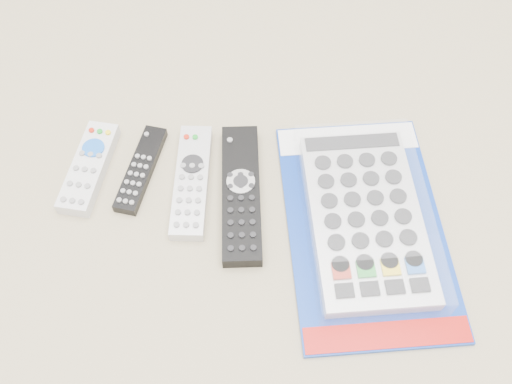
{
  "coord_description": "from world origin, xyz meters",
  "views": [
    {
      "loc": [
        0.06,
        -0.48,
        0.75
      ],
      "look_at": [
        0.04,
        -0.02,
        0.01
      ],
      "focal_mm": 40.0,
      "sensor_mm": 36.0,
      "label": 1
    }
  ],
  "objects_px": {
    "remote_small_grey": "(89,168)",
    "remote_slim_black": "(141,169)",
    "remote_silver_dvd": "(192,181)",
    "jumbo_remote_packaged": "(366,216)",
    "remote_large_black": "(241,193)"
  },
  "relations": [
    {
      "from": "jumbo_remote_packaged",
      "to": "remote_large_black",
      "type": "bearing_deg",
      "value": 161.49
    },
    {
      "from": "remote_small_grey",
      "to": "remote_silver_dvd",
      "type": "distance_m",
      "value": 0.16
    },
    {
      "from": "remote_small_grey",
      "to": "jumbo_remote_packaged",
      "type": "height_order",
      "value": "jumbo_remote_packaged"
    },
    {
      "from": "remote_slim_black",
      "to": "jumbo_remote_packaged",
      "type": "relative_size",
      "value": 0.41
    },
    {
      "from": "remote_slim_black",
      "to": "remote_large_black",
      "type": "bearing_deg",
      "value": -3.46
    },
    {
      "from": "remote_large_black",
      "to": "remote_small_grey",
      "type": "bearing_deg",
      "value": 166.93
    },
    {
      "from": "remote_slim_black",
      "to": "jumbo_remote_packaged",
      "type": "distance_m",
      "value": 0.36
    },
    {
      "from": "remote_large_black",
      "to": "jumbo_remote_packaged",
      "type": "relative_size",
      "value": 0.61
    },
    {
      "from": "remote_small_grey",
      "to": "remote_silver_dvd",
      "type": "bearing_deg",
      "value": 0.91
    },
    {
      "from": "remote_slim_black",
      "to": "remote_silver_dvd",
      "type": "relative_size",
      "value": 0.81
    },
    {
      "from": "remote_slim_black",
      "to": "remote_large_black",
      "type": "distance_m",
      "value": 0.17
    },
    {
      "from": "remote_small_grey",
      "to": "remote_slim_black",
      "type": "xyz_separation_m",
      "value": [
        0.08,
        0.0,
        -0.0
      ]
    },
    {
      "from": "remote_slim_black",
      "to": "jumbo_remote_packaged",
      "type": "height_order",
      "value": "jumbo_remote_packaged"
    },
    {
      "from": "remote_small_grey",
      "to": "remote_silver_dvd",
      "type": "height_order",
      "value": "remote_small_grey"
    },
    {
      "from": "remote_large_black",
      "to": "jumbo_remote_packaged",
      "type": "height_order",
      "value": "jumbo_remote_packaged"
    }
  ]
}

